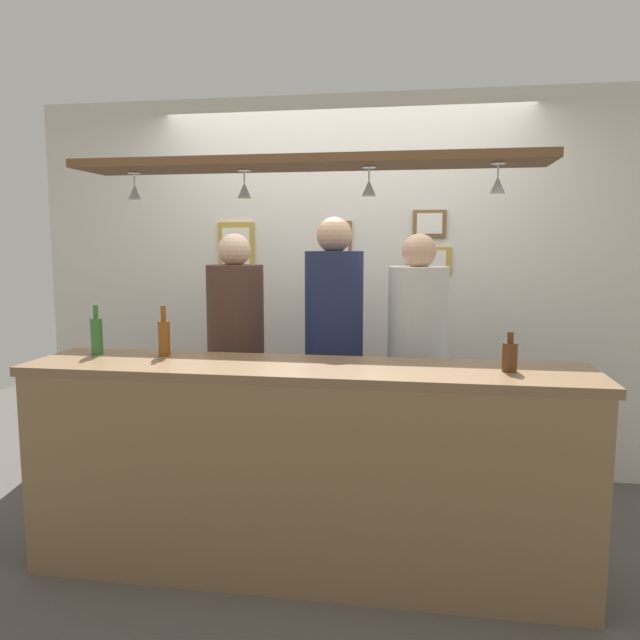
% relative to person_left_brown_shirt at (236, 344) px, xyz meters
% --- Properties ---
extents(ground_plane, '(8.00, 8.00, 0.00)m').
position_rel_person_left_brown_shirt_xyz_m(ground_plane, '(0.56, -0.35, -1.00)').
color(ground_plane, '#4C4742').
extents(back_wall, '(4.40, 0.06, 2.60)m').
position_rel_person_left_brown_shirt_xyz_m(back_wall, '(0.56, 0.75, 0.30)').
color(back_wall, silver).
rests_on(back_wall, ground_plane).
extents(bar_counter, '(2.70, 0.55, 1.03)m').
position_rel_person_left_brown_shirt_xyz_m(bar_counter, '(0.56, -0.86, -0.31)').
color(bar_counter, brown).
rests_on(bar_counter, ground_plane).
extents(overhead_glass_rack, '(2.20, 0.36, 0.04)m').
position_rel_person_left_brown_shirt_xyz_m(overhead_glass_rack, '(0.56, -0.65, 0.97)').
color(overhead_glass_rack, brown).
extents(hanging_wineglass_far_left, '(0.07, 0.07, 0.13)m').
position_rel_person_left_brown_shirt_xyz_m(hanging_wineglass_far_left, '(-0.32, -0.59, 0.86)').
color(hanging_wineglass_far_left, silver).
rests_on(hanging_wineglass_far_left, overhead_glass_rack).
extents(hanging_wineglass_left, '(0.07, 0.07, 0.13)m').
position_rel_person_left_brown_shirt_xyz_m(hanging_wineglass_left, '(0.25, -0.61, 0.86)').
color(hanging_wineglass_left, silver).
rests_on(hanging_wineglass_left, overhead_glass_rack).
extents(hanging_wineglass_center_left, '(0.07, 0.07, 0.13)m').
position_rel_person_left_brown_shirt_xyz_m(hanging_wineglass_center_left, '(0.85, -0.64, 0.86)').
color(hanging_wineglass_center_left, silver).
rests_on(hanging_wineglass_center_left, overhead_glass_rack).
extents(hanging_wineglass_center, '(0.07, 0.07, 0.13)m').
position_rel_person_left_brown_shirt_xyz_m(hanging_wineglass_center, '(1.42, -0.68, 0.86)').
color(hanging_wineglass_center, silver).
rests_on(hanging_wineglass_center, overhead_glass_rack).
extents(person_left_brown_shirt, '(0.34, 0.34, 1.66)m').
position_rel_person_left_brown_shirt_xyz_m(person_left_brown_shirt, '(0.00, 0.00, 0.00)').
color(person_left_brown_shirt, '#2D334C').
rests_on(person_left_brown_shirt, ground_plane).
extents(person_middle_navy_shirt, '(0.34, 0.34, 1.75)m').
position_rel_person_left_brown_shirt_xyz_m(person_middle_navy_shirt, '(0.60, 0.00, 0.06)').
color(person_middle_navy_shirt, '#2D334C').
rests_on(person_middle_navy_shirt, ground_plane).
extents(person_right_white_patterned_shirt, '(0.34, 0.34, 1.65)m').
position_rel_person_left_brown_shirt_xyz_m(person_right_white_patterned_shirt, '(1.08, 0.00, -0.00)').
color(person_right_white_patterned_shirt, '#2D334C').
rests_on(person_right_white_patterned_shirt, ground_plane).
extents(bottle_beer_amber_tall, '(0.06, 0.06, 0.26)m').
position_rel_person_left_brown_shirt_xyz_m(bottle_beer_amber_tall, '(-0.20, -0.58, 0.13)').
color(bottle_beer_amber_tall, brown).
rests_on(bottle_beer_amber_tall, bar_counter).
extents(bottle_beer_green_import, '(0.06, 0.06, 0.26)m').
position_rel_person_left_brown_shirt_xyz_m(bottle_beer_green_import, '(-0.56, -0.60, 0.13)').
color(bottle_beer_green_import, '#336B2D').
rests_on(bottle_beer_green_import, bar_counter).
extents(bottle_beer_brown_stubby, '(0.07, 0.07, 0.18)m').
position_rel_person_left_brown_shirt_xyz_m(bottle_beer_brown_stubby, '(1.50, -0.69, 0.10)').
color(bottle_beer_brown_stubby, '#512D14').
rests_on(bottle_beer_brown_stubby, bar_counter).
extents(picture_frame_crest, '(0.18, 0.02, 0.26)m').
position_rel_person_left_brown_shirt_xyz_m(picture_frame_crest, '(0.53, 0.70, 0.62)').
color(picture_frame_crest, brown).
rests_on(picture_frame_crest, back_wall).
extents(picture_frame_caricature, '(0.26, 0.02, 0.34)m').
position_rel_person_left_brown_shirt_xyz_m(picture_frame_caricature, '(-0.20, 0.70, 0.58)').
color(picture_frame_caricature, '#B29338').
rests_on(picture_frame_caricature, back_wall).
extents(picture_frame_upper_small, '(0.22, 0.02, 0.18)m').
position_rel_person_left_brown_shirt_xyz_m(picture_frame_upper_small, '(1.14, 0.70, 0.73)').
color(picture_frame_upper_small, brown).
rests_on(picture_frame_upper_small, back_wall).
extents(picture_frame_lower_pair, '(0.30, 0.02, 0.18)m').
position_rel_person_left_brown_shirt_xyz_m(picture_frame_lower_pair, '(1.14, 0.70, 0.48)').
color(picture_frame_lower_pair, '#B29338').
rests_on(picture_frame_lower_pair, back_wall).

